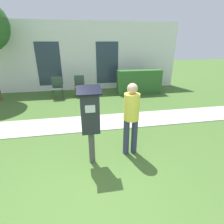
{
  "coord_description": "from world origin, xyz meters",
  "views": [
    {
      "loc": [
        -0.0,
        -2.0,
        2.33
      ],
      "look_at": [
        0.56,
        1.08,
        1.05
      ],
      "focal_mm": 28.0,
      "sensor_mm": 36.0,
      "label": 1
    }
  ],
  "objects": [
    {
      "name": "hedge_row",
      "position": [
        2.72,
        5.76,
        0.55
      ],
      "size": [
        2.03,
        0.6,
        1.1
      ],
      "color": "#33662D",
      "rests_on": "ground"
    },
    {
      "name": "person_standing",
      "position": [
        0.99,
        1.17,
        0.93
      ],
      "size": [
        0.32,
        0.32,
        1.58
      ],
      "rotation": [
        0.0,
        0.0,
        -0.16
      ],
      "color": "#333851",
      "rests_on": "ground"
    },
    {
      "name": "outdoor_chair_left",
      "position": [
        -0.98,
        5.65,
        0.53
      ],
      "size": [
        0.44,
        0.44,
        0.9
      ],
      "rotation": [
        0.0,
        0.0,
        0.35
      ],
      "color": "#334738",
      "rests_on": "ground"
    },
    {
      "name": "parking_meter",
      "position": [
        0.14,
        1.0,
        1.02
      ],
      "size": [
        0.44,
        0.31,
        1.59
      ],
      "color": "#4C4C4C",
      "rests_on": "ground"
    },
    {
      "name": "sidewalk",
      "position": [
        0.0,
        2.85,
        0.01
      ],
      "size": [
        12.0,
        1.1,
        0.02
      ],
      "color": "beige",
      "rests_on": "ground"
    },
    {
      "name": "outdoor_chair_middle",
      "position": [
        -0.04,
        5.87,
        0.53
      ],
      "size": [
        0.44,
        0.44,
        0.9
      ],
      "rotation": [
        0.0,
        0.0,
        -0.06
      ],
      "color": "#334738",
      "rests_on": "ground"
    },
    {
      "name": "building_facade",
      "position": [
        0.0,
        7.04,
        1.6
      ],
      "size": [
        10.0,
        0.26,
        3.2
      ],
      "color": "white",
      "rests_on": "ground"
    },
    {
      "name": "ground_plane",
      "position": [
        0.0,
        0.0,
        0.0
      ],
      "size": [
        40.0,
        40.0,
        0.0
      ],
      "primitive_type": "plane",
      "color": "#476B2D"
    }
  ]
}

